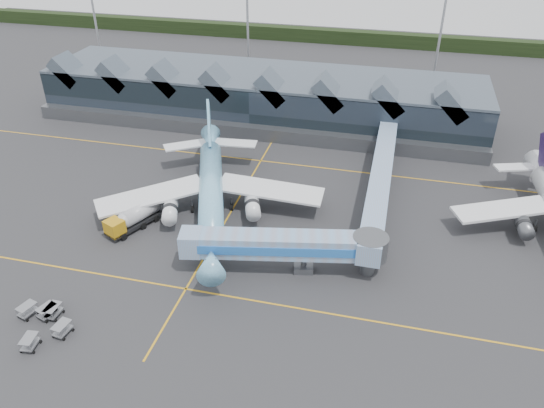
# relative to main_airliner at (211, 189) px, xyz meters

# --- Properties ---
(ground) EXTENTS (260.00, 260.00, 0.00)m
(ground) POSITION_rel_main_airliner_xyz_m (2.96, -10.21, -3.79)
(ground) COLOR #2B2B2E
(ground) RESTS_ON ground
(taxi_stripes) EXTENTS (120.00, 60.00, 0.01)m
(taxi_stripes) POSITION_rel_main_airliner_xyz_m (2.96, -0.21, -3.78)
(taxi_stripes) COLOR gold
(taxi_stripes) RESTS_ON ground
(tree_line_far) EXTENTS (260.00, 4.00, 4.00)m
(tree_line_far) POSITION_rel_main_airliner_xyz_m (2.96, 99.79, -1.79)
(tree_line_far) COLOR black
(tree_line_far) RESTS_ON ground
(terminal) EXTENTS (90.00, 22.25, 12.52)m
(terminal) POSITION_rel_main_airliner_xyz_m (-2.11, 37.14, 1.09)
(terminal) COLOR black
(terminal) RESTS_ON ground
(light_masts) EXTENTS (132.40, 42.56, 22.45)m
(light_masts) POSITION_rel_main_airliner_xyz_m (23.96, 52.59, 8.70)
(light_masts) COLOR #9C9FA4
(light_masts) RESTS_ON ground
(main_airliner) EXTENTS (33.02, 38.84, 12.89)m
(main_airliner) POSITION_rel_main_airliner_xyz_m (0.00, 0.00, 0.00)
(main_airliner) COLOR #62A2C6
(main_airliner) RESTS_ON ground
(jet_bridge) EXTENTS (26.17, 8.71, 5.72)m
(jet_bridge) POSITION_rel_main_airliner_xyz_m (15.35, -11.31, 0.11)
(jet_bridge) COLOR #7EA6D2
(jet_bridge) RESTS_ON ground
(fuel_truck) EXTENTS (5.92, 9.44, 3.25)m
(fuel_truck) POSITION_rel_main_airliner_xyz_m (-9.19, -7.02, -1.96)
(fuel_truck) COLOR black
(fuel_truck) RESTS_ON ground
(baggage_carts) EXTENTS (7.48, 7.15, 1.49)m
(baggage_carts) POSITION_rel_main_airliner_xyz_m (-10.26, -28.02, -2.95)
(baggage_carts) COLOR gray
(baggage_carts) RESTS_ON ground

